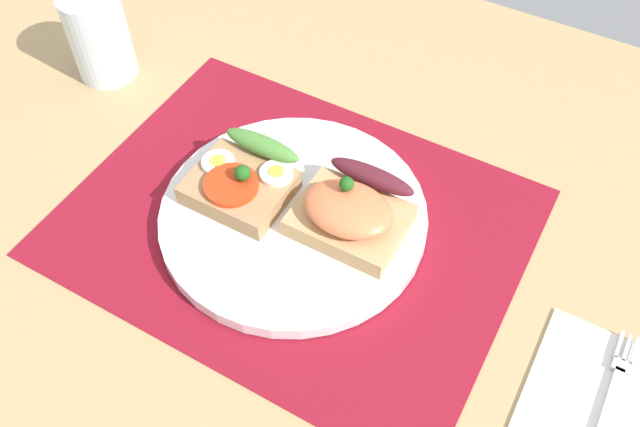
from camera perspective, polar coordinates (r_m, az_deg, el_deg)
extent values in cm
cube|color=tan|center=(68.45, -2.19, -1.59)|extent=(120.00, 90.00, 3.20)
cube|color=maroon|center=(67.06, -2.23, -0.70)|extent=(43.96, 33.95, 0.30)
cylinder|color=white|center=(66.33, -2.26, -0.22)|extent=(26.28, 26.28, 1.54)
cube|color=#A97E53|center=(66.66, -6.83, 2.21)|extent=(9.58, 8.00, 2.17)
cylinder|color=red|center=(65.13, -7.55, 2.41)|extent=(5.33, 5.33, 0.60)
ellipsoid|color=#4D8737|center=(67.54, -4.92, 5.78)|extent=(8.43, 2.20, 1.80)
sphere|color=#1E5919|center=(64.54, -6.58, 3.43)|extent=(1.60, 1.60, 1.60)
cylinder|color=white|center=(67.45, -8.48, 4.43)|extent=(3.30, 3.30, 0.50)
cylinder|color=yellow|center=(67.22, -8.52, 4.62)|extent=(1.48, 1.48, 0.16)
cylinder|color=white|center=(65.75, -3.71, 3.41)|extent=(3.30, 3.30, 0.50)
cylinder|color=yellow|center=(65.50, -3.73, 3.60)|extent=(1.48, 1.48, 0.16)
cube|color=tan|center=(63.76, 2.53, -0.58)|extent=(10.44, 8.03, 2.02)
ellipsoid|color=#E67344|center=(61.72, 2.40, 0.40)|extent=(8.56, 6.42, 2.50)
ellipsoid|color=#521A24|center=(64.87, 4.41, 3.14)|extent=(8.88, 2.20, 1.80)
sphere|color=#1E5919|center=(61.06, 2.27, 2.52)|extent=(1.40, 1.40, 1.40)
cube|color=white|center=(62.01, 23.31, -14.63)|extent=(13.22, 13.39, 0.60)
cube|color=#B7B7BC|center=(60.53, 22.83, -16.16)|extent=(0.80, 11.10, 0.32)
cube|color=#B7B7BC|center=(63.43, 24.12, -11.75)|extent=(1.50, 1.20, 0.32)
cube|color=#B7B7BC|center=(64.44, 23.99, -10.10)|extent=(0.32, 2.80, 0.32)
cube|color=#B7B7BC|center=(64.53, 24.53, -10.31)|extent=(0.32, 2.80, 0.32)
cube|color=#B7B7BC|center=(64.64, 25.07, -10.52)|extent=(0.32, 2.80, 0.32)
cylinder|color=silver|center=(83.95, -18.22, 14.11)|extent=(6.92, 6.92, 10.44)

